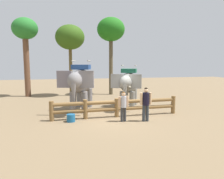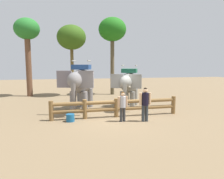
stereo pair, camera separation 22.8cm
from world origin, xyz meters
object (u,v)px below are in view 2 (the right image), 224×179
tourist_man_in_blue (123,104)px  elephant_center (129,84)px  elephant_near_left (81,82)px  feed_bucket (70,118)px  log_fence (116,106)px  tree_far_left (27,34)px  tourist_woman_in_black (145,102)px  tree_far_right (71,38)px  tree_back_center (112,31)px

tourist_man_in_blue → elephant_center: bearing=68.8°
elephant_near_left → feed_bucket: 3.07m
log_fence → elephant_near_left: elephant_near_left is taller
log_fence → elephant_center: elephant_center is taller
elephant_near_left → tree_far_left: tree_far_left is taller
elephant_near_left → tree_far_left: (-4.28, 6.79, 3.82)m
log_fence → feed_bucket: (-2.53, -0.43, -0.41)m
tourist_woman_in_black → tourist_man_in_blue: (-1.13, 0.20, -0.12)m
tree_far_right → feed_bucket: size_ratio=14.97×
tourist_man_in_blue → feed_bucket: 2.79m
tourist_man_in_blue → tree_far_right: size_ratio=0.24×
tourist_woman_in_black → tree_far_right: 11.14m
elephant_center → tree_back_center: (0.14, 6.17, 4.37)m
log_fence → elephant_near_left: 3.02m
tourist_man_in_blue → tree_far_right: 10.71m
elephant_near_left → elephant_center: size_ratio=1.12×
tourist_man_in_blue → tourist_woman_in_black: bearing=-10.1°
tourist_man_in_blue → feed_bucket: bearing=168.3°
feed_bucket → tree_far_right: bearing=88.2°
tourist_woman_in_black → tree_far_left: 13.28m
tourist_man_in_blue → feed_bucket: size_ratio=3.61×
feed_bucket → tourist_woman_in_black: bearing=-11.2°
log_fence → tree_back_center: size_ratio=1.00×
log_fence → tourist_man_in_blue: (0.11, -0.98, 0.29)m
elephant_center → tree_back_center: size_ratio=0.47×
tourist_man_in_blue → tree_far_right: bearing=104.0°
tree_far_left → tree_far_right: bearing=-5.6°
log_fence → feed_bucket: log_fence is taller
log_fence → elephant_near_left: bearing=131.0°
elephant_near_left → tourist_woman_in_black: 4.56m
elephant_center → tree_far_left: size_ratio=0.49×
tourist_woman_in_black → tree_far_left: tree_far_left is taller
elephant_near_left → log_fence: bearing=-49.0°
log_fence → elephant_near_left: size_ratio=1.91×
tree_back_center → feed_bucket: bearing=-114.5°
tree_far_right → tourist_woman_in_black: bearing=-70.2°
elephant_center → feed_bucket: bearing=-145.1°
elephant_center → tourist_man_in_blue: bearing=-111.2°
elephant_near_left → feed_bucket: elephant_near_left is taller
tourist_man_in_blue → tree_far_left: (-6.21, 9.87, 4.70)m
elephant_center → log_fence: bearing=-121.0°
tree_far_right → elephant_center: bearing=-59.7°
log_fence → tourist_man_in_blue: 1.03m
elephant_center → tree_back_center: 7.56m
log_fence → tree_far_left: bearing=124.5°
tourist_woman_in_black → tourist_man_in_blue: tourist_woman_in_black is taller
tree_far_left → feed_bucket: tree_far_left is taller
tree_back_center → feed_bucket: tree_back_center is taller
tourist_woman_in_black → feed_bucket: bearing=168.8°
tree_far_left → tree_far_right: 3.89m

